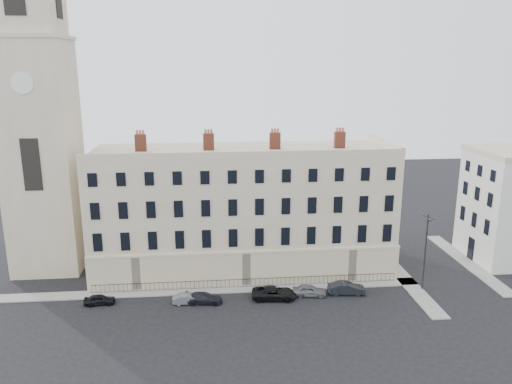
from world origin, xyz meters
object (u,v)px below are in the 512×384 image
at_px(car_a, 100,300).
at_px(car_d, 274,293).
at_px(car_c, 204,298).
at_px(streetlamp, 426,249).
at_px(car_b, 189,299).
at_px(car_f, 347,288).
at_px(car_e, 309,290).

height_order(car_a, car_d, car_d).
height_order(car_c, streetlamp, streetlamp).
bearing_deg(car_c, car_d, -82.33).
bearing_deg(car_c, streetlamp, -82.29).
relative_size(car_b, car_d, 0.69).
bearing_deg(car_f, car_b, 97.47).
bearing_deg(streetlamp, car_a, 158.74).
bearing_deg(car_e, car_d, 102.85).
xyz_separation_m(car_c, car_f, (15.94, 0.66, 0.10)).
bearing_deg(car_a, car_c, -97.15).
xyz_separation_m(car_b, car_c, (1.61, -0.05, 0.02)).
bearing_deg(car_c, car_f, -81.87).
height_order(car_b, car_d, car_d).
bearing_deg(car_b, car_a, 87.10).
bearing_deg(car_f, car_d, 98.29).
bearing_deg(car_f, car_a, 95.29).
relative_size(car_b, car_c, 0.84).
height_order(car_a, car_b, car_b).
height_order(car_c, car_d, car_d).
distance_m(car_a, streetlamp, 36.21).
distance_m(car_a, car_b, 9.52).
distance_m(car_a, car_e, 22.81).
height_order(car_e, car_f, car_f).
bearing_deg(car_a, car_d, -94.78).
bearing_deg(car_d, car_e, -79.51).
height_order(car_b, streetlamp, streetlamp).
bearing_deg(car_d, car_f, -81.64).
bearing_deg(car_a, car_f, -93.47).
xyz_separation_m(car_a, car_e, (22.81, -0.15, 0.09)).
xyz_separation_m(car_c, streetlamp, (24.84, 0.85, 4.41)).
bearing_deg(car_e, streetlamp, -81.00).
relative_size(car_a, car_c, 0.81).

